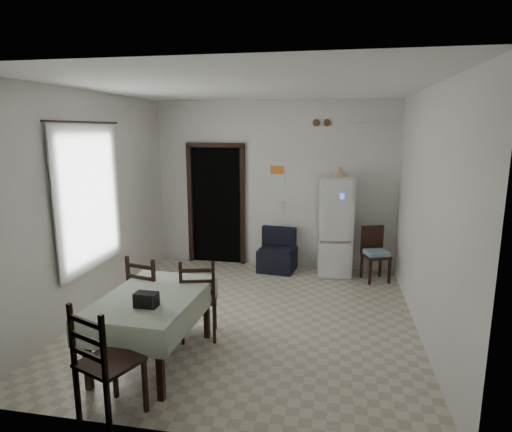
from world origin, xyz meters
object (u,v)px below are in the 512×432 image
object	(u,v)px
navy_seat	(277,250)
dining_chair_far_right	(199,297)
dining_table	(154,328)
dining_chair_near_head	(110,360)
dining_chair_far_left	(152,294)
fridge	(335,227)
corner_chair	(376,255)

from	to	relation	value
navy_seat	dining_chair_far_right	world-z (taller)	dining_chair_far_right
dining_table	dining_chair_near_head	size ratio (longest dim) A/B	1.35
dining_chair_near_head	dining_chair_far_left	bearing A→B (deg)	-56.99
dining_table	dining_chair_far_right	size ratio (longest dim) A/B	1.45
fridge	dining_chair_far_right	size ratio (longest dim) A/B	1.69
navy_seat	dining_chair_far_left	bearing A→B (deg)	-106.68
navy_seat	corner_chair	xyz separation A→B (m)	(1.63, -0.21, 0.07)
dining_chair_far_left	dining_chair_far_right	bearing A→B (deg)	-165.94
navy_seat	dining_chair_far_left	size ratio (longest dim) A/B	0.74
corner_chair	dining_chair_far_left	world-z (taller)	dining_chair_far_left
dining_table	dining_chair_near_head	bearing A→B (deg)	-85.89
corner_chair	dining_chair_far_right	distance (m)	3.22
fridge	dining_table	size ratio (longest dim) A/B	1.16
fridge	navy_seat	distance (m)	1.07
fridge	navy_seat	size ratio (longest dim) A/B	2.25
dining_chair_far_left	dining_table	bearing A→B (deg)	128.48
dining_table	dining_chair_far_right	xyz separation A→B (m)	(0.30, 0.61, 0.12)
dining_chair_far_left	fridge	bearing A→B (deg)	-116.31
dining_table	dining_chair_far_right	bearing A→B (deg)	66.26
navy_seat	corner_chair	distance (m)	1.64
dining_chair_far_right	dining_chair_near_head	size ratio (longest dim) A/B	0.93
dining_table	navy_seat	bearing A→B (deg)	77.19
dining_chair_far_left	dining_chair_near_head	bearing A→B (deg)	114.63
dining_table	corner_chair	bearing A→B (deg)	52.38
fridge	dining_chair_near_head	size ratio (longest dim) A/B	1.56
fridge	dining_chair_far_right	distance (m)	3.01
fridge	dining_table	world-z (taller)	fridge
dining_chair_far_right	corner_chair	bearing A→B (deg)	-147.70
navy_seat	dining_chair_near_head	bearing A→B (deg)	-94.22
corner_chair	dining_table	world-z (taller)	corner_chair
dining_table	dining_chair_far_left	distance (m)	0.67
dining_table	dining_chair_far_right	distance (m)	0.69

